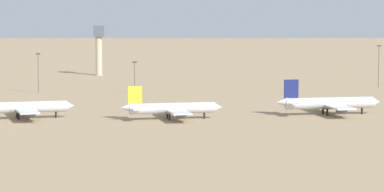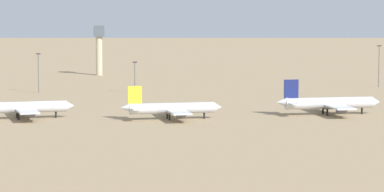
{
  "view_description": "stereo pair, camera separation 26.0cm",
  "coord_description": "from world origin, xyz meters",
  "views": [
    {
      "loc": [
        -39.9,
        -322.51,
        38.0
      ],
      "look_at": [
        6.86,
        9.77,
        6.0
      ],
      "focal_mm": 95.3,
      "sensor_mm": 36.0,
      "label": 1
    },
    {
      "loc": [
        -39.65,
        -322.55,
        38.0
      ],
      "look_at": [
        6.86,
        9.77,
        6.0
      ],
      "focal_mm": 95.3,
      "sensor_mm": 36.0,
      "label": 2
    }
  ],
  "objects": [
    {
      "name": "control_tower",
      "position": [
        -15.24,
        186.9,
        15.01
      ],
      "size": [
        5.2,
        5.2,
        24.87
      ],
      "color": "#C6B793",
      "rests_on": "ground"
    },
    {
      "name": "parked_jet_white_2",
      "position": [
        -49.01,
        3.37,
        3.7
      ],
      "size": [
        34.16,
        29.02,
        11.29
      ],
      "rotation": [
        0.0,
        0.0,
        0.14
      ],
      "color": "silver",
      "rests_on": "ground"
    },
    {
      "name": "parked_jet_navy_4",
      "position": [
        50.94,
        1.04,
        3.89
      ],
      "size": [
        35.88,
        30.16,
        11.86
      ],
      "rotation": [
        0.0,
        0.0,
        0.05
      ],
      "color": "silver",
      "rests_on": "ground"
    },
    {
      "name": "light_pole_west",
      "position": [
        -44.32,
        93.46,
        9.31
      ],
      "size": [
        1.8,
        0.5,
        16.18
      ],
      "color": "#59595E",
      "rests_on": "ground"
    },
    {
      "name": "light_pole_mid",
      "position": [
        101.26,
        100.92,
        10.33
      ],
      "size": [
        1.8,
        0.5,
        18.17
      ],
      "color": "#59595E",
      "rests_on": "ground"
    },
    {
      "name": "parked_jet_yellow_3",
      "position": [
        -1.8,
        -4.63,
        3.55
      ],
      "size": [
        32.8,
        27.62,
        10.83
      ],
      "rotation": [
        0.0,
        0.0,
        0.07
      ],
      "color": "silver",
      "rests_on": "ground"
    },
    {
      "name": "ground",
      "position": [
        0.0,
        0.0,
        0.0
      ],
      "size": [
        4000.0,
        4000.0,
        0.0
      ],
      "primitive_type": "plane",
      "color": "#9E8460"
    },
    {
      "name": "light_pole_east",
      "position": [
        -5.74,
        86.62,
        7.61
      ],
      "size": [
        1.8,
        0.5,
        12.89
      ],
      "color": "#59595E",
      "rests_on": "ground"
    }
  ]
}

